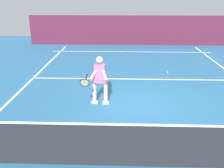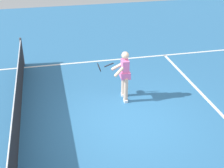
% 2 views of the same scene
% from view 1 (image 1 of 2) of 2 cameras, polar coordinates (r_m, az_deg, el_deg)
% --- Properties ---
extents(ground_plane, '(26.65, 26.65, 0.00)m').
position_cam_1_polar(ground_plane, '(8.04, 6.18, -5.03)').
color(ground_plane, teal).
extents(court_back_wall, '(13.51, 0.24, 1.93)m').
position_cam_1_polar(court_back_wall, '(17.40, 4.11, 11.95)').
color(court_back_wall, '#561E33').
rests_on(court_back_wall, ground).
extents(baseline_marking, '(9.51, 0.10, 0.01)m').
position_cam_1_polar(baseline_marking, '(15.40, 4.28, 7.26)').
color(baseline_marking, white).
rests_on(baseline_marking, ground).
extents(service_line_marking, '(8.51, 0.10, 0.01)m').
position_cam_1_polar(service_line_marking, '(10.50, 5.23, 1.12)').
color(service_line_marking, white).
rests_on(service_line_marking, ground).
extents(sideline_right_marking, '(0.10, 18.50, 0.01)m').
position_cam_1_polar(sideline_right_marking, '(8.81, -22.71, -4.22)').
color(sideline_right_marking, white).
rests_on(sideline_right_marking, ground).
extents(court_net, '(9.19, 0.08, 1.06)m').
position_cam_1_polar(court_net, '(5.26, 8.52, -13.56)').
color(court_net, '#4C4C51').
rests_on(court_net, ground).
extents(tennis_player, '(0.80, 0.92, 1.55)m').
position_cam_1_polar(tennis_player, '(7.87, -2.85, 1.17)').
color(tennis_player, beige).
rests_on(tennis_player, ground).
extents(tennis_ball_mid, '(0.07, 0.07, 0.07)m').
position_cam_1_polar(tennis_ball_mid, '(11.53, 12.40, 2.61)').
color(tennis_ball_mid, '#D1E533').
rests_on(tennis_ball_mid, ground).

